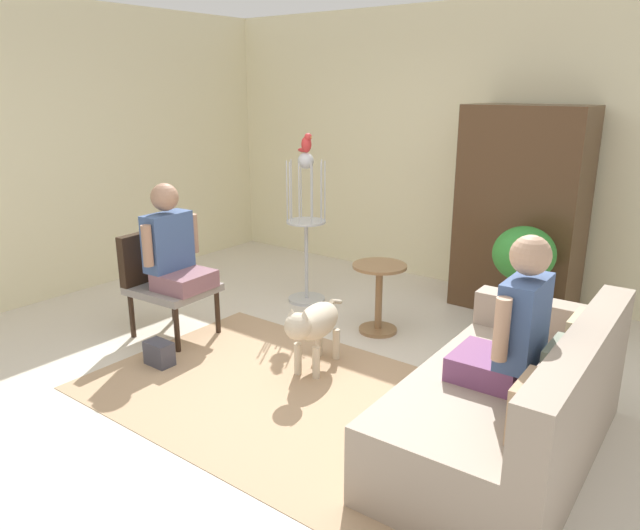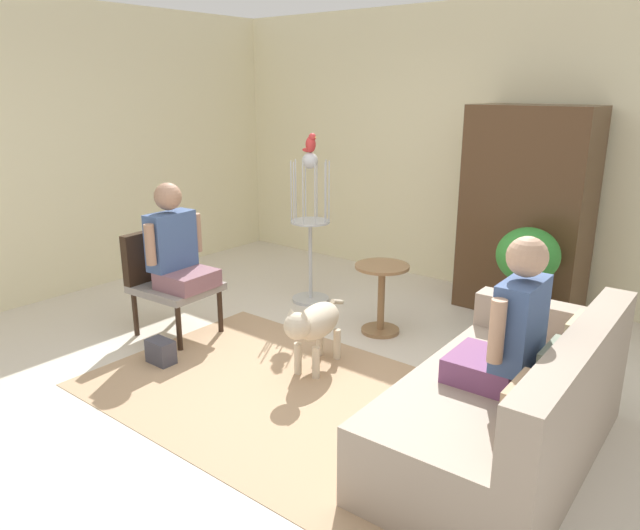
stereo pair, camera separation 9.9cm
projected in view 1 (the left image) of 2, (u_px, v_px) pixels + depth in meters
ground_plane at (318, 380)px, 4.31m from camera, size 7.60×7.60×0.00m
back_wall at (483, 151)px, 5.97m from camera, size 6.93×0.12×2.82m
left_wall at (81, 150)px, 6.00m from camera, size 0.12×5.90×2.82m
area_rug at (297, 399)px, 4.05m from camera, size 2.91×1.84×0.01m
couch at (514, 406)px, 3.36m from camera, size 1.00×1.82×0.84m
armchair at (162, 276)px, 5.02m from camera, size 0.67×0.60×0.87m
person_on_couch at (513, 326)px, 3.22m from camera, size 0.47×0.54×0.85m
person_on_armchair at (173, 247)px, 4.85m from camera, size 0.48×0.57×0.85m
round_end_table at (379, 292)px, 5.06m from camera, size 0.46×0.46×0.60m
dog at (314, 324)px, 4.37m from camera, size 0.35×0.82×0.57m
bird_cage_stand at (306, 233)px, 5.71m from camera, size 0.37×0.37×1.44m
parrot at (306, 143)px, 5.46m from camera, size 0.17×0.10×0.18m
potted_plant at (523, 265)px, 4.97m from camera, size 0.51×0.51×0.93m
armoire_cabinet at (521, 211)px, 5.46m from camera, size 1.08×0.56×1.87m
handbag at (159, 353)px, 4.52m from camera, size 0.22×0.14×0.19m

